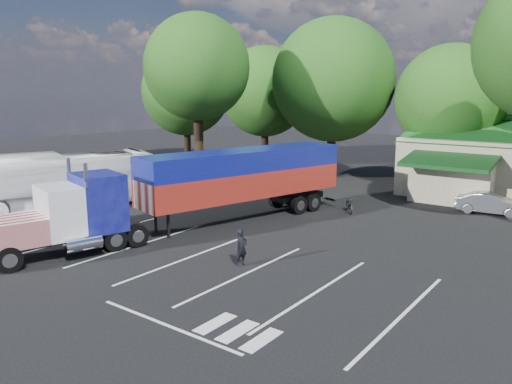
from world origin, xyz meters
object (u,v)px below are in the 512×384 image
Objects in this scene: tour_bus at (54,182)px; silver_sedan at (491,204)px; semi_truck at (205,184)px; woman at (241,248)px; bicycle at (349,204)px.

silver_sedan is (21.78, 14.71, -1.10)m from tour_bus.
semi_truck is 5.12× the size of silver_sedan.
tour_bus reaches higher than woman.
bicycle is at bearing 13.13° from woman.
bicycle is 0.47× the size of silver_sedan.
tour_bus is (-14.83, -10.21, 1.26)m from bicycle.
woman reaches higher than silver_sedan.
semi_truck is 16.93m from silver_sedan.
semi_truck is at bearing 65.36° from woman.
silver_sedan is (11.63, 12.18, -1.71)m from semi_truck.
semi_truck reaches higher than bicycle.
tour_bus reaches higher than silver_sedan.
semi_truck is 6.67m from woman.
woman is at bearing 152.57° from silver_sedan.
semi_truck reaches higher than woman.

